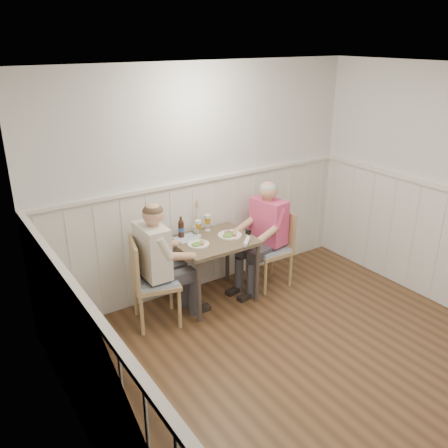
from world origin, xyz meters
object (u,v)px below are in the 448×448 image
diner_cream (158,273)px  grass_vase (195,217)px  chair_right (273,245)px  dining_table (214,248)px  beer_bottle (181,228)px  man_in_pink (266,242)px  chair_left (150,279)px

diner_cream → grass_vase: bearing=26.9°
chair_right → grass_vase: (-0.87, 0.33, 0.43)m
dining_table → beer_bottle: (-0.27, 0.25, 0.21)m
dining_table → diner_cream: 0.73m
beer_bottle → grass_vase: 0.21m
chair_right → beer_bottle: 1.17m
diner_cream → man_in_pink: bearing=1.1°
man_in_pink → beer_bottle: bearing=164.2°
dining_table → diner_cream: size_ratio=0.64×
man_in_pink → chair_left: bearing=-179.4°
man_in_pink → grass_vase: bearing=159.3°
dining_table → man_in_pink: 0.72m
chair_right → diner_cream: 1.52m
man_in_pink → diner_cream: (-1.43, -0.03, 0.01)m
chair_right → grass_vase: 1.03m
diner_cream → grass_vase: size_ratio=3.22×
dining_table → grass_vase: grass_vase is taller
chair_right → man_in_pink: bearing=156.8°
grass_vase → diner_cream: bearing=-153.1°
chair_right → beer_bottle: size_ratio=3.84×
man_in_pink → grass_vase: (-0.79, 0.30, 0.38)m
beer_bottle → diner_cream: bearing=-145.9°
man_in_pink → grass_vase: 0.93m
diner_cream → beer_bottle: 0.62m
chair_left → dining_table: bearing=2.9°
man_in_pink → diner_cream: 1.43m
chair_right → man_in_pink: man_in_pink is taller
chair_left → diner_cream: bearing=-7.6°
dining_table → chair_right: (0.80, -0.06, -0.14)m
dining_table → chair_right: chair_right is taller
chair_right → diner_cream: bearing=179.7°
beer_bottle → man_in_pink: bearing=-15.8°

